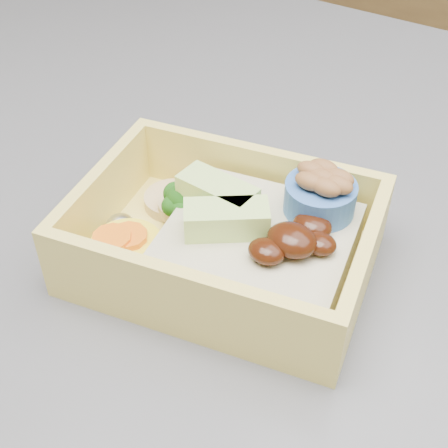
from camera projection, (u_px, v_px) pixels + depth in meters
The scene contains 1 object.
bento_box at pixel (234, 238), 0.40m from camera, with size 0.21×0.17×0.07m.
Camera 1 is at (0.17, -0.37, 1.22)m, focal length 50.00 mm.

